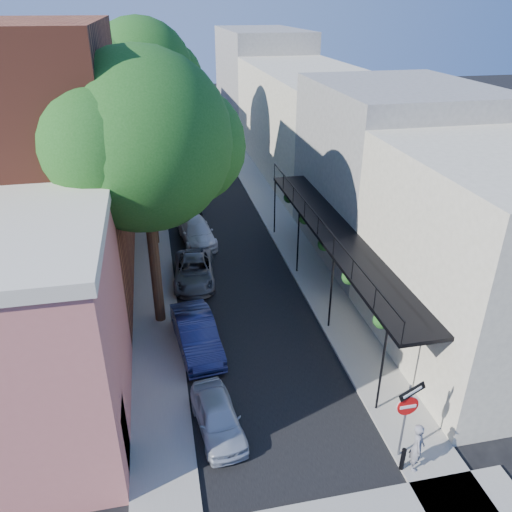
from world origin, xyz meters
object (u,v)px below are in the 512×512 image
oak_near (154,143)px  parked_car_b (197,334)px  parked_car_f (181,183)px  bollard (403,459)px  pedestrian (417,447)px  oak_far (148,74)px  oak_mid (151,120)px  parked_car_a (218,417)px  parked_car_d (197,232)px  parked_car_e (186,204)px  parked_car_c (194,271)px  sign_post (407,409)px

oak_near → parked_car_b: 7.67m
parked_car_f → parked_car_b: bearing=-86.8°
oak_near → parked_car_f: bearing=84.1°
bollard → pedestrian: 0.58m
oak_far → oak_mid: bearing=-90.4°
parked_car_a → parked_car_b: bearing=86.3°
parked_car_d → pedestrian: bearing=-80.2°
parked_car_b → parked_car_e: bearing=80.8°
oak_far → pedestrian: size_ratio=7.20×
oak_far → oak_near: bearing=-90.0°
parked_car_a → parked_car_d: bearing=80.2°
parked_car_c → parked_car_f: 13.39m
oak_near → parked_car_a: size_ratio=3.42×
oak_near → parked_car_a: bearing=-80.3°
parked_car_e → parked_car_c: bearing=-98.1°
oak_near → pedestrian: bearing=-55.3°
parked_car_a → oak_far: bearing=86.1°
oak_far → parked_car_e: size_ratio=3.02×
pedestrian → oak_near: bearing=59.1°
parked_car_d → pedestrian: pedestrian is taller
parked_car_a → bollard: bearing=-34.8°
parked_car_d → pedestrian: 18.00m
oak_mid → oak_far: size_ratio=0.86×
bollard → oak_mid: oak_mid is taller
pedestrian → parked_car_a: bearing=88.1°
bollard → parked_car_f: parked_car_f is taller
oak_near → parked_car_c: size_ratio=2.66×
oak_near → pedestrian: (6.77, -9.76, -6.93)m
oak_near → parked_car_a: (1.20, -7.01, -7.31)m
parked_car_c → parked_car_a: bearing=-86.1°
parked_car_f → pedestrian: bearing=-73.6°
pedestrian → parked_car_d: bearing=39.9°
oak_far → parked_car_d: oak_far is taller
oak_mid → parked_car_c: (1.43, -5.00, -6.46)m
parked_car_d → parked_car_c: bearing=-102.9°
bollard → parked_car_d: bearing=104.2°
sign_post → parked_car_b: size_ratio=0.70×
oak_near → parked_car_c: bearing=65.0°
sign_post → parked_car_e: size_ratio=0.76×
parked_car_c → pedestrian: pedestrian is taller
parked_car_b → parked_car_d: (1.01, 10.11, -0.07)m
parked_car_b → pedestrian: size_ratio=2.58×
oak_mid → parked_car_b: size_ratio=2.40×
parked_car_a → parked_car_b: (-0.24, 4.48, 0.13)m
oak_near → parked_car_e: oak_near is taller
parked_car_d → parked_car_f: bearing=86.1°
oak_far → parked_car_c: size_ratio=2.77×
parked_car_a → parked_car_e: (0.50, 19.02, 0.10)m
oak_near → parked_car_e: bearing=82.0°
parked_car_d → parked_car_f: (-0.27, 8.77, 0.05)m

